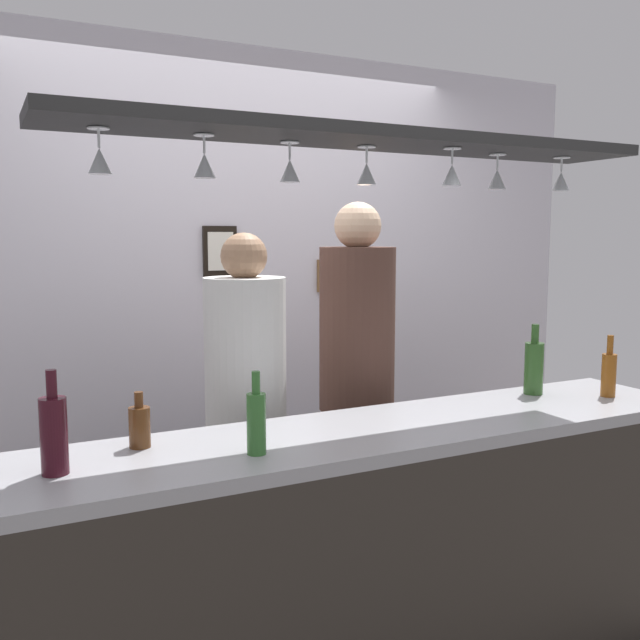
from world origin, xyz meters
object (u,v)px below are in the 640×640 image
object	(u,v)px
bottle_wine_dark_red	(54,433)
picture_frame_crest	(220,251)
bottle_beer_brown_stubby	(140,426)
person_right_brown_shirt	(357,359)
picture_frame_lower_pair	(342,275)
bottle_beer_green_import	(256,421)
bottle_champagne_green	(534,367)
bottle_beer_amber_tall	(609,373)
person_middle_white_patterned_shirt	(246,389)

from	to	relation	value
bottle_wine_dark_red	picture_frame_crest	xyz separation A→B (m)	(0.97, 1.42, 0.47)
bottle_beer_brown_stubby	person_right_brown_shirt	bearing A→B (deg)	24.93
person_right_brown_shirt	bottle_wine_dark_red	world-z (taller)	person_right_brown_shirt
person_right_brown_shirt	picture_frame_lower_pair	bearing A→B (deg)	66.50
bottle_beer_brown_stubby	bottle_beer_green_import	xyz separation A→B (m)	(0.31, -0.23, 0.03)
bottle_champagne_green	bottle_wine_dark_red	xyz separation A→B (m)	(-1.93, -0.15, -0.00)
bottle_wine_dark_red	picture_frame_lower_pair	world-z (taller)	picture_frame_lower_pair
bottle_champagne_green	bottle_beer_amber_tall	xyz separation A→B (m)	(0.25, -0.18, -0.02)
bottle_beer_green_import	bottle_wine_dark_red	xyz separation A→B (m)	(-0.58, 0.08, 0.01)
bottle_beer_amber_tall	picture_frame_lower_pair	bearing A→B (deg)	109.10
bottle_beer_green_import	person_middle_white_patterned_shirt	bearing A→B (deg)	72.06
person_middle_white_patterned_shirt	picture_frame_lower_pair	distance (m)	1.23
picture_frame_crest	bottle_champagne_green	bearing A→B (deg)	-52.58
bottle_champagne_green	bottle_beer_green_import	bearing A→B (deg)	-170.04
bottle_beer_green_import	picture_frame_lower_pair	distance (m)	1.90
bottle_beer_amber_tall	picture_frame_crest	xyz separation A→B (m)	(-1.21, 1.44, 0.49)
bottle_beer_brown_stubby	picture_frame_lower_pair	size ratio (longest dim) A/B	0.60
bottle_beer_brown_stubby	bottle_champagne_green	xyz separation A→B (m)	(1.66, 0.01, 0.05)
bottle_beer_green_import	bottle_beer_brown_stubby	bearing A→B (deg)	143.24
bottle_champagne_green	person_middle_white_patterned_shirt	bearing A→B (deg)	156.22
person_middle_white_patterned_shirt	bottle_beer_green_import	world-z (taller)	person_middle_white_patterned_shirt
bottle_champagne_green	picture_frame_lower_pair	world-z (taller)	picture_frame_lower_pair
person_right_brown_shirt	bottle_champagne_green	size ratio (longest dim) A/B	5.91
bottle_beer_brown_stubby	bottle_champagne_green	size ratio (longest dim) A/B	0.60
bottle_beer_brown_stubby	picture_frame_lower_pair	world-z (taller)	picture_frame_lower_pair
bottle_beer_amber_tall	person_right_brown_shirt	bearing A→B (deg)	141.20
person_middle_white_patterned_shirt	bottle_beer_green_import	distance (m)	0.77
picture_frame_crest	bottle_beer_brown_stubby	bearing A→B (deg)	-118.78
bottle_beer_brown_stubby	picture_frame_crest	distance (m)	1.54
person_middle_white_patterned_shirt	person_right_brown_shirt	xyz separation A→B (m)	(0.53, -0.00, 0.09)
person_middle_white_patterned_shirt	bottle_beer_green_import	xyz separation A→B (m)	(-0.24, -0.73, 0.07)
person_middle_white_patterned_shirt	bottle_beer_brown_stubby	bearing A→B (deg)	-137.38
bottle_champagne_green	bottle_wine_dark_red	world-z (taller)	same
bottle_champagne_green	picture_frame_crest	distance (m)	1.66
person_middle_white_patterned_shirt	bottle_wine_dark_red	world-z (taller)	person_middle_white_patterned_shirt
person_right_brown_shirt	bottle_beer_green_import	bearing A→B (deg)	-136.50
bottle_beer_brown_stubby	bottle_champagne_green	world-z (taller)	bottle_champagne_green
bottle_champagne_green	bottle_beer_amber_tall	distance (m)	0.30
bottle_beer_brown_stubby	bottle_beer_green_import	bearing A→B (deg)	-36.76
person_right_brown_shirt	bottle_wine_dark_red	distance (m)	1.49
person_right_brown_shirt	bottle_wine_dark_red	xyz separation A→B (m)	(-1.35, -0.65, -0.00)
person_right_brown_shirt	picture_frame_crest	world-z (taller)	person_right_brown_shirt
bottle_beer_brown_stubby	picture_frame_crest	size ratio (longest dim) A/B	0.69
person_middle_white_patterned_shirt	picture_frame_crest	xyz separation A→B (m)	(0.15, 0.77, 0.56)
bottle_champagne_green	bottle_wine_dark_red	bearing A→B (deg)	-175.46
bottle_beer_brown_stubby	bottle_beer_amber_tall	world-z (taller)	bottle_beer_amber_tall
person_right_brown_shirt	bottle_beer_brown_stubby	xyz separation A→B (m)	(-1.08, -0.50, -0.05)
bottle_beer_brown_stubby	bottle_beer_amber_tall	distance (m)	1.92
person_middle_white_patterned_shirt	picture_frame_lower_pair	world-z (taller)	person_middle_white_patterned_shirt
bottle_champagne_green	picture_frame_crest	size ratio (longest dim) A/B	1.15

